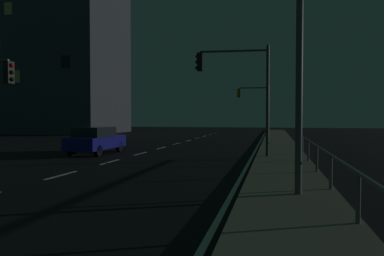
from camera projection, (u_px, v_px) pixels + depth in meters
The scene contains 10 objects.
ground_plane at pixel (143, 153), 21.37m from camera, with size 112.00×112.00×0.00m, color black.
sidewalk_right at pixel (281, 155), 19.58m from camera, with size 2.57×77.00×0.14m, color gray.
lane_markings_center at pixel (161, 148), 24.78m from camera, with size 0.14×50.00×0.01m.
lane_edge_line at pixel (257, 148), 24.79m from camera, with size 0.14×53.00×0.01m.
car at pixel (96, 140), 20.84m from camera, with size 1.85×4.41×1.57m.
traffic_light_far_right at pixel (237, 79), 18.41m from camera, with size 3.81×0.55×5.68m.
traffic_light_far_left at pixel (255, 101), 37.17m from camera, with size 3.36×0.44×5.32m.
street_lamp_far_end at pixel (303, 13), 9.41m from camera, with size 0.95×2.11×7.96m.
barrier_fence at pixel (331, 162), 9.86m from camera, with size 0.09×19.72×0.98m.
building_distant at pixel (56, 23), 49.10m from camera, with size 16.97×12.21×30.36m.
Camera 1 is at (7.61, -2.63, 2.13)m, focal length 33.34 mm.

